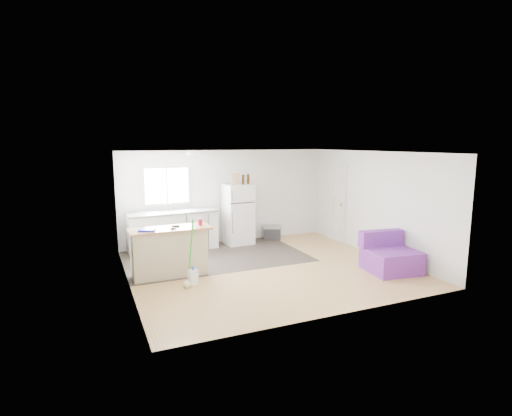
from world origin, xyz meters
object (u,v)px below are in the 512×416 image
at_px(purple_seat, 390,257).
at_px(red_cup, 200,222).
at_px(cleaner_jug, 193,277).
at_px(bottle_left, 243,180).
at_px(mop, 188,275).
at_px(blue_tray, 147,230).
at_px(peninsula, 170,252).
at_px(cardboard_box, 235,179).
at_px(bottle_right, 248,179).
at_px(cooler, 272,232).
at_px(kitchen_cabinets, 173,231).
at_px(refrigerator, 238,214).

xyz_separation_m(purple_seat, red_cup, (-3.53, 1.52, 0.73)).
height_order(cleaner_jug, bottle_left, bottle_left).
height_order(purple_seat, mop, mop).
distance_m(cleaner_jug, blue_tray, 1.24).
distance_m(peninsula, blue_tray, 0.65).
xyz_separation_m(mop, bottle_left, (2.07, 2.50, 1.44)).
height_order(peninsula, cardboard_box, cardboard_box).
distance_m(red_cup, blue_tray, 1.07).
relative_size(cleaner_jug, bottle_right, 1.39).
bearing_deg(cooler, peninsula, -124.02).
relative_size(purple_seat, blue_tray, 3.53).
relative_size(cooler, purple_seat, 0.54).
distance_m(purple_seat, mop, 4.07).
height_order(kitchen_cabinets, refrigerator, refrigerator).
height_order(refrigerator, cleaner_jug, refrigerator).
distance_m(kitchen_cabinets, cooler, 2.70).
relative_size(kitchen_cabinets, cardboard_box, 7.32).
bearing_deg(bottle_left, red_cup, -133.18).
bearing_deg(peninsula, mop, -78.11).
xyz_separation_m(kitchen_cabinets, refrigerator, (1.67, -0.00, 0.28)).
xyz_separation_m(cooler, mop, (-2.97, -2.67, 0.04)).
bearing_deg(blue_tray, cardboard_box, 37.05).
distance_m(red_cup, cardboard_box, 2.33).
bearing_deg(cooler, refrigerator, -150.62).
bearing_deg(mop, blue_tray, 122.67).
bearing_deg(cleaner_jug, bottle_right, 31.79).
bearing_deg(bottle_right, red_cup, -134.75).
xyz_separation_m(peninsula, bottle_left, (2.24, 1.75, 1.18)).
distance_m(kitchen_cabinets, peninsula, 1.89).
distance_m(refrigerator, mop, 3.29).
bearing_deg(kitchen_cabinets, bottle_right, -4.43).
xyz_separation_m(kitchen_cabinets, mop, (-0.29, -2.59, -0.26)).
relative_size(purple_seat, cardboard_box, 3.53).
bearing_deg(cooler, blue_tray, -126.03).
bearing_deg(bottle_right, cardboard_box, -171.90).
bearing_deg(peninsula, red_cup, 2.95).
xyz_separation_m(red_cup, blue_tray, (-1.06, -0.13, -0.04)).
bearing_deg(cardboard_box, cleaner_jug, -125.58).
relative_size(mop, bottle_left, 5.07).
xyz_separation_m(kitchen_cabinets, blue_tray, (-0.88, -1.92, 0.49)).
relative_size(peninsula, bottle_right, 6.26).
relative_size(peninsula, bottle_left, 6.26).
distance_m(kitchen_cabinets, purple_seat, 4.98).
relative_size(purple_seat, bottle_left, 4.24).
bearing_deg(peninsula, bottle_left, 37.08).
bearing_deg(blue_tray, purple_seat, -16.79).
bearing_deg(peninsula, purple_seat, -20.30).
height_order(peninsula, purple_seat, peninsula).
xyz_separation_m(purple_seat, mop, (-4.00, 0.72, -0.06)).
bearing_deg(kitchen_cabinets, cardboard_box, -6.35).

